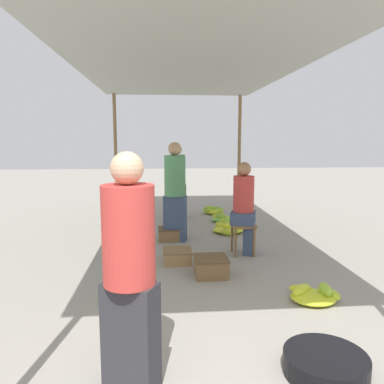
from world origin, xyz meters
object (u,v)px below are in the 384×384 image
(basin_black, at_px, (325,364))
(shopper_walking_far, at_px, (177,180))
(vendor_foreground, at_px, (129,270))
(banana_pile_right_0, at_px, (229,229))
(banana_pile_left_1, at_px, (125,292))
(stool, at_px, (243,230))
(vendor_seated, at_px, (245,206))
(crate_mid, at_px, (170,234))
(banana_pile_left_0, at_px, (118,233))
(crate_far, at_px, (211,266))
(banana_pile_right_2, at_px, (213,211))
(banana_pile_right_3, at_px, (225,219))
(shopper_walking_mid, at_px, (175,190))
(banana_pile_right_1, at_px, (313,295))
(crate_near, at_px, (177,256))

(basin_black, xyz_separation_m, shopper_walking_far, (-0.82, 5.49, 0.74))
(vendor_foreground, distance_m, banana_pile_right_0, 4.47)
(banana_pile_left_1, bearing_deg, stool, 41.85)
(vendor_seated, distance_m, crate_mid, 1.52)
(stool, relative_size, banana_pile_left_0, 0.85)
(banana_pile_left_1, distance_m, shopper_walking_far, 4.18)
(banana_pile_left_0, xyz_separation_m, shopper_walking_far, (1.10, 1.52, 0.74))
(banana_pile_left_0, height_order, crate_far, crate_far)
(banana_pile_right_0, height_order, banana_pile_right_2, banana_pile_right_0)
(vendor_foreground, height_order, basin_black, vendor_foreground)
(vendor_foreground, height_order, banana_pile_left_1, vendor_foreground)
(banana_pile_left_0, distance_m, banana_pile_left_1, 2.55)
(banana_pile_right_0, bearing_deg, banana_pile_left_0, -175.13)
(vendor_foreground, xyz_separation_m, banana_pile_right_2, (1.38, 5.89, -0.76))
(banana_pile_right_0, relative_size, crate_mid, 1.82)
(vendor_foreground, relative_size, banana_pile_left_0, 2.98)
(banana_pile_left_0, bearing_deg, vendor_seated, -29.29)
(stool, height_order, vendor_seated, vendor_seated)
(basin_black, distance_m, banana_pile_left_0, 4.41)
(banana_pile_left_0, bearing_deg, banana_pile_right_2, 44.51)
(stool, distance_m, banana_pile_right_3, 2.21)
(vendor_foreground, bearing_deg, crate_mid, 84.79)
(stool, relative_size, banana_pile_right_0, 0.67)
(vendor_foreground, relative_size, stool, 3.50)
(vendor_seated, relative_size, shopper_walking_mid, 0.83)
(banana_pile_left_0, distance_m, banana_pile_right_3, 2.33)
(stool, distance_m, vendor_seated, 0.35)
(banana_pile_right_0, bearing_deg, banana_pile_right_1, -82.89)
(banana_pile_right_3, bearing_deg, vendor_seated, -92.75)
(basin_black, relative_size, banana_pile_right_0, 0.88)
(basin_black, bearing_deg, crate_near, 110.39)
(crate_far, height_order, shopper_walking_mid, shopper_walking_mid)
(banana_pile_left_1, xyz_separation_m, shopper_walking_mid, (0.62, 2.24, 0.78))
(vendor_seated, relative_size, banana_pile_right_3, 2.39)
(stool, xyz_separation_m, banana_pile_left_1, (-1.58, -1.42, -0.30))
(stool, height_order, shopper_walking_mid, shopper_walking_mid)
(vendor_foreground, height_order, shopper_walking_mid, shopper_walking_mid)
(banana_pile_right_3, bearing_deg, shopper_walking_far, 155.52)
(basin_black, height_order, banana_pile_left_0, banana_pile_left_0)
(banana_pile_right_0, bearing_deg, shopper_walking_far, 122.78)
(banana_pile_right_0, bearing_deg, banana_pile_left_1, -120.84)
(banana_pile_left_0, bearing_deg, banana_pile_right_1, -49.79)
(crate_near, relative_size, crate_far, 0.95)
(banana_pile_right_1, bearing_deg, banana_pile_right_2, 95.01)
(crate_far, bearing_deg, banana_pile_right_0, 73.93)
(banana_pile_left_0, distance_m, shopper_walking_mid, 1.28)
(crate_near, distance_m, crate_far, 0.66)
(basin_black, bearing_deg, banana_pile_left_0, 115.81)
(banana_pile_right_1, height_order, crate_mid, same)
(crate_far, relative_size, shopper_walking_far, 0.26)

